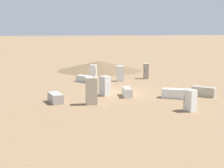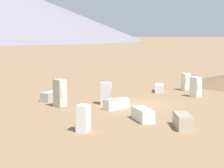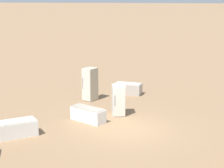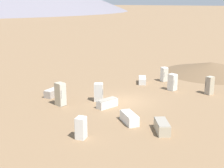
# 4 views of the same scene
# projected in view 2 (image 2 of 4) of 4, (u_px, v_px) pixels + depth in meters

# --- Properties ---
(ground_plane) EXTENTS (1000.00, 1000.00, 0.00)m
(ground_plane) POSITION_uv_depth(u_px,v_px,m) (136.00, 105.00, 26.73)
(ground_plane) COLOR #846647
(discarded_fridge_0) EXTENTS (0.94, 0.88, 1.58)m
(discarded_fridge_0) POSITION_uv_depth(u_px,v_px,m) (106.00, 93.00, 26.79)
(discarded_fridge_0) COLOR silver
(discarded_fridge_0) RESTS_ON ground_plane
(discarded_fridge_1) EXTENTS (1.24, 1.93, 0.70)m
(discarded_fridge_1) POSITION_uv_depth(u_px,v_px,m) (116.00, 104.00, 25.19)
(discarded_fridge_1) COLOR white
(discarded_fridge_1) RESTS_ON ground_plane
(discarded_fridge_2) EXTENTS (0.70, 0.74, 1.42)m
(discarded_fridge_2) POSITION_uv_depth(u_px,v_px,m) (83.00, 118.00, 19.31)
(discarded_fridge_2) COLOR white
(discarded_fridge_2) RESTS_ON ground_plane
(discarded_fridge_3) EXTENTS (0.93, 0.88, 1.61)m
(discarded_fridge_3) POSITION_uv_depth(u_px,v_px,m) (196.00, 87.00, 29.84)
(discarded_fridge_3) COLOR white
(discarded_fridge_3) RESTS_ON ground_plane
(discarded_fridge_4) EXTENTS (1.37, 1.91, 0.66)m
(discarded_fridge_4) POSITION_uv_depth(u_px,v_px,m) (159.00, 88.00, 32.65)
(discarded_fridge_4) COLOR silver
(discarded_fridge_4) RESTS_ON ground_plane
(discarded_fridge_5) EXTENTS (0.93, 0.81, 1.93)m
(discarded_fridge_5) POSITION_uv_depth(u_px,v_px,m) (60.00, 93.00, 25.72)
(discarded_fridge_5) COLOR #B2A88E
(discarded_fridge_5) RESTS_ON ground_plane
(discarded_fridge_6) EXTENTS (0.90, 0.89, 1.54)m
(discarded_fridge_6) POSITION_uv_depth(u_px,v_px,m) (186.00, 82.00, 33.27)
(discarded_fridge_6) COLOR white
(discarded_fridge_6) RESTS_ON ground_plane
(discarded_fridge_7) EXTENTS (0.81, 1.69, 0.70)m
(discarded_fridge_7) POSITION_uv_depth(u_px,v_px,m) (51.00, 96.00, 28.32)
(discarded_fridge_7) COLOR #A89E93
(discarded_fridge_7) RESTS_ON ground_plane
(discarded_fridge_8) EXTENTS (1.62, 2.00, 0.75)m
(discarded_fridge_8) POSITION_uv_depth(u_px,v_px,m) (183.00, 121.00, 20.15)
(discarded_fridge_8) COLOR #B2A88E
(discarded_fridge_8) RESTS_ON ground_plane
(discarded_fridge_9) EXTENTS (1.91, 1.86, 0.72)m
(discarded_fridge_9) POSITION_uv_depth(u_px,v_px,m) (143.00, 115.00, 21.82)
(discarded_fridge_9) COLOR white
(discarded_fridge_9) RESTS_ON ground_plane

